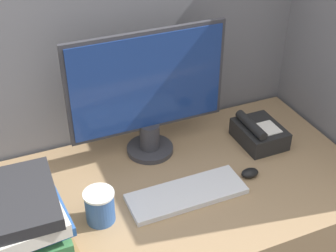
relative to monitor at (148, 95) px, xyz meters
name	(u,v)px	position (x,y,z in m)	size (l,w,h in m)	color
cubicle_panel_rear	(132,97)	(0.00, 0.20, -0.11)	(1.80, 0.04, 1.75)	slate
monitor	(148,95)	(0.00, 0.00, 0.00)	(0.60, 0.18, 0.50)	#333338
keyboard	(187,194)	(0.02, -0.30, -0.24)	(0.41, 0.15, 0.02)	silver
mouse	(250,173)	(0.28, -0.29, -0.24)	(0.07, 0.05, 0.03)	black
coffee_cup	(100,206)	(-0.28, -0.29, -0.20)	(0.10, 0.10, 0.11)	#335999
book_stack	(26,227)	(-0.51, -0.36, -0.13)	(0.27, 0.33, 0.25)	olive
desk_telephone	(259,133)	(0.43, -0.12, -0.21)	(0.16, 0.20, 0.11)	black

